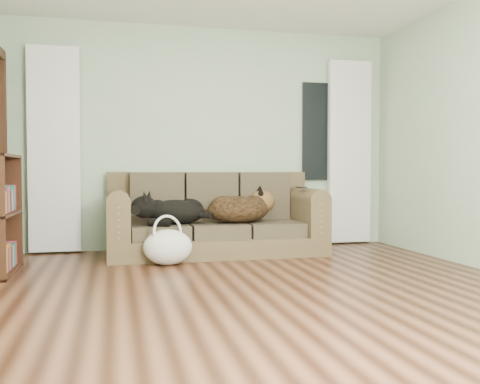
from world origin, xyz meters
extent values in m
plane|color=black|center=(0.00, 0.00, 0.00)|extent=(5.00, 5.00, 0.00)
cube|color=#A8BCA2|center=(0.00, 2.50, 1.30)|extent=(4.50, 0.04, 2.60)
cube|color=white|center=(-1.70, 2.42, 1.15)|extent=(0.55, 0.08, 2.25)
cube|color=white|center=(1.80, 2.42, 1.15)|extent=(0.55, 0.08, 2.25)
cube|color=black|center=(1.45, 2.47, 1.40)|extent=(0.50, 0.03, 1.20)
cube|color=#3C3421|center=(0.02, 1.98, 0.45)|extent=(2.32, 1.00, 0.95)
ellipsoid|color=black|center=(-0.47, 1.88, 0.48)|extent=(0.67, 0.49, 0.27)
ellipsoid|color=black|center=(0.29, 1.90, 0.49)|extent=(0.81, 0.64, 0.32)
cube|color=black|center=(0.96, 1.82, 0.73)|extent=(0.07, 0.18, 0.02)
ellipsoid|color=silver|center=(-0.56, 1.41, 0.16)|extent=(0.52, 0.43, 0.35)
camera|label=1|loc=(-1.06, -3.77, 0.92)|focal=40.00mm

